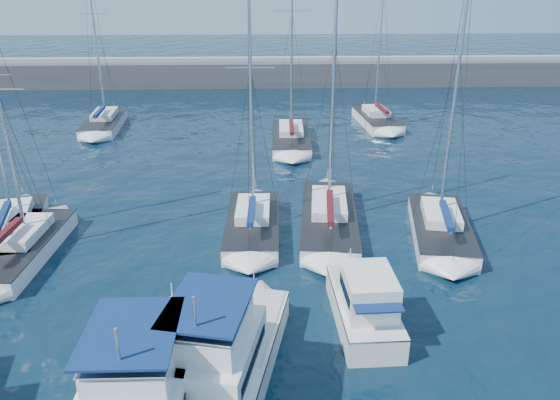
{
  "coord_description": "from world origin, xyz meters",
  "views": [
    {
      "loc": [
        1.87,
        -19.73,
        14.06
      ],
      "look_at": [
        2.76,
        6.17,
        3.0
      ],
      "focal_mm": 35.0,
      "sensor_mm": 36.0,
      "label": 1
    }
  ],
  "objects_px": {
    "motor_yacht_stbd_inner": "(220,364)",
    "sailboat_back_b": "(291,138)",
    "motor_yacht_port_inner": "(147,392)",
    "sailboat_mid_c": "(253,224)",
    "sailboat_mid_d": "(329,218)",
    "sailboat_mid_e": "(441,228)",
    "sailboat_mid_a": "(12,229)",
    "sailboat_mid_b": "(21,248)",
    "sailboat_back_c": "(377,120)",
    "motor_yacht_stbd_outer": "(365,307)",
    "sailboat_back_a": "(104,123)"
  },
  "relations": [
    {
      "from": "motor_yacht_stbd_inner",
      "to": "sailboat_back_b",
      "type": "height_order",
      "value": "sailboat_back_b"
    },
    {
      "from": "motor_yacht_port_inner",
      "to": "sailboat_mid_c",
      "type": "relative_size",
      "value": 0.63
    },
    {
      "from": "sailboat_mid_c",
      "to": "motor_yacht_stbd_inner",
      "type": "bearing_deg",
      "value": -92.8
    },
    {
      "from": "sailboat_mid_d",
      "to": "sailboat_mid_e",
      "type": "relative_size",
      "value": 1.07
    },
    {
      "from": "sailboat_mid_d",
      "to": "sailboat_back_b",
      "type": "bearing_deg",
      "value": 100.35
    },
    {
      "from": "sailboat_mid_a",
      "to": "sailboat_mid_c",
      "type": "xyz_separation_m",
      "value": [
        13.55,
        0.2,
        0.01
      ]
    },
    {
      "from": "sailboat_mid_b",
      "to": "sailboat_mid_e",
      "type": "bearing_deg",
      "value": 6.81
    },
    {
      "from": "sailboat_back_c",
      "to": "motor_yacht_stbd_outer",
      "type": "bearing_deg",
      "value": -107.05
    },
    {
      "from": "motor_yacht_stbd_inner",
      "to": "sailboat_back_b",
      "type": "distance_m",
      "value": 29.98
    },
    {
      "from": "sailboat_mid_a",
      "to": "sailboat_back_b",
      "type": "relative_size",
      "value": 0.81
    },
    {
      "from": "sailboat_mid_c",
      "to": "sailboat_back_a",
      "type": "xyz_separation_m",
      "value": [
        -14.34,
        22.71,
        0.01
      ]
    },
    {
      "from": "motor_yacht_port_inner",
      "to": "sailboat_back_c",
      "type": "distance_m",
      "value": 39.94
    },
    {
      "from": "motor_yacht_stbd_inner",
      "to": "sailboat_mid_e",
      "type": "distance_m",
      "value": 16.53
    },
    {
      "from": "motor_yacht_stbd_inner",
      "to": "motor_yacht_stbd_outer",
      "type": "bearing_deg",
      "value": 44.16
    },
    {
      "from": "sailboat_mid_a",
      "to": "sailboat_mid_e",
      "type": "relative_size",
      "value": 0.89
    },
    {
      "from": "motor_yacht_stbd_inner",
      "to": "sailboat_mid_c",
      "type": "distance_m",
      "value": 12.72
    },
    {
      "from": "motor_yacht_stbd_outer",
      "to": "sailboat_mid_b",
      "type": "distance_m",
      "value": 18.21
    },
    {
      "from": "motor_yacht_port_inner",
      "to": "sailboat_mid_d",
      "type": "bearing_deg",
      "value": 62.35
    },
    {
      "from": "sailboat_mid_a",
      "to": "sailboat_mid_e",
      "type": "height_order",
      "value": "sailboat_mid_e"
    },
    {
      "from": "motor_yacht_port_inner",
      "to": "sailboat_mid_e",
      "type": "relative_size",
      "value": 0.58
    },
    {
      "from": "sailboat_back_a",
      "to": "sailboat_mid_d",
      "type": "bearing_deg",
      "value": -53.0
    },
    {
      "from": "sailboat_mid_b",
      "to": "motor_yacht_stbd_outer",
      "type": "bearing_deg",
      "value": -18.37
    },
    {
      "from": "sailboat_mid_e",
      "to": "sailboat_mid_a",
      "type": "bearing_deg",
      "value": -171.38
    },
    {
      "from": "motor_yacht_stbd_inner",
      "to": "sailboat_mid_d",
      "type": "height_order",
      "value": "sailboat_mid_d"
    },
    {
      "from": "sailboat_mid_c",
      "to": "sailboat_mid_d",
      "type": "bearing_deg",
      "value": 10.21
    },
    {
      "from": "sailboat_mid_e",
      "to": "sailboat_back_a",
      "type": "relative_size",
      "value": 0.98
    },
    {
      "from": "sailboat_mid_a",
      "to": "sailboat_mid_d",
      "type": "xyz_separation_m",
      "value": [
        17.99,
        0.86,
        0.01
      ]
    },
    {
      "from": "motor_yacht_port_inner",
      "to": "sailboat_mid_e",
      "type": "xyz_separation_m",
      "value": [
        13.93,
        13.1,
        -0.59
      ]
    },
    {
      "from": "motor_yacht_stbd_outer",
      "to": "sailboat_back_c",
      "type": "bearing_deg",
      "value": 75.79
    },
    {
      "from": "sailboat_mid_c",
      "to": "sailboat_back_a",
      "type": "relative_size",
      "value": 0.9
    },
    {
      "from": "sailboat_mid_b",
      "to": "sailboat_mid_e",
      "type": "distance_m",
      "value": 22.8
    },
    {
      "from": "motor_yacht_port_inner",
      "to": "sailboat_mid_e",
      "type": "height_order",
      "value": "sailboat_mid_e"
    },
    {
      "from": "sailboat_mid_a",
      "to": "sailboat_back_b",
      "type": "height_order",
      "value": "sailboat_back_b"
    },
    {
      "from": "sailboat_mid_d",
      "to": "sailboat_back_a",
      "type": "xyz_separation_m",
      "value": [
        -18.78,
        22.05,
        0.01
      ]
    },
    {
      "from": "sailboat_mid_b",
      "to": "sailboat_back_c",
      "type": "xyz_separation_m",
      "value": [
        23.88,
        25.43,
        -0.0
      ]
    },
    {
      "from": "sailboat_mid_e",
      "to": "sailboat_back_a",
      "type": "bearing_deg",
      "value": 146.84
    },
    {
      "from": "sailboat_mid_b",
      "to": "sailboat_back_c",
      "type": "relative_size",
      "value": 1.03
    },
    {
      "from": "motor_yacht_port_inner",
      "to": "sailboat_back_c",
      "type": "height_order",
      "value": "sailboat_back_c"
    },
    {
      "from": "motor_yacht_port_inner",
      "to": "motor_yacht_stbd_outer",
      "type": "distance_m",
      "value": 9.53
    },
    {
      "from": "motor_yacht_stbd_inner",
      "to": "sailboat_mid_e",
      "type": "bearing_deg",
      "value": 57.77
    },
    {
      "from": "sailboat_mid_e",
      "to": "sailboat_back_b",
      "type": "height_order",
      "value": "sailboat_back_b"
    },
    {
      "from": "sailboat_mid_d",
      "to": "sailboat_back_a",
      "type": "relative_size",
      "value": 1.04
    },
    {
      "from": "sailboat_mid_b",
      "to": "sailboat_back_a",
      "type": "xyz_separation_m",
      "value": [
        -2.18,
        25.16,
        0.03
      ]
    },
    {
      "from": "sailboat_mid_c",
      "to": "sailboat_mid_d",
      "type": "distance_m",
      "value": 4.49
    },
    {
      "from": "motor_yacht_stbd_outer",
      "to": "sailboat_mid_e",
      "type": "distance_m",
      "value": 10.01
    },
    {
      "from": "sailboat_mid_d",
      "to": "sailboat_mid_e",
      "type": "xyz_separation_m",
      "value": [
        6.15,
        -1.57,
        0.01
      ]
    },
    {
      "from": "sailboat_mid_c",
      "to": "sailboat_mid_e",
      "type": "relative_size",
      "value": 0.92
    },
    {
      "from": "motor_yacht_stbd_inner",
      "to": "sailboat_back_c",
      "type": "xyz_separation_m",
      "value": [
        12.73,
        35.65,
        -0.63
      ]
    },
    {
      "from": "motor_yacht_stbd_outer",
      "to": "sailboat_mid_d",
      "type": "relative_size",
      "value": 0.34
    },
    {
      "from": "sailboat_back_b",
      "to": "sailboat_back_c",
      "type": "bearing_deg",
      "value": 36.5
    }
  ]
}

